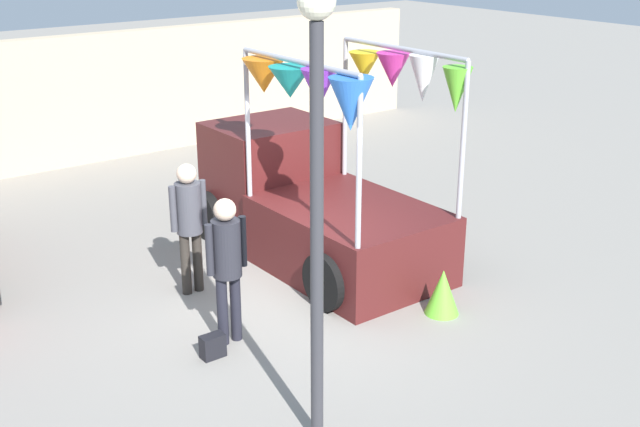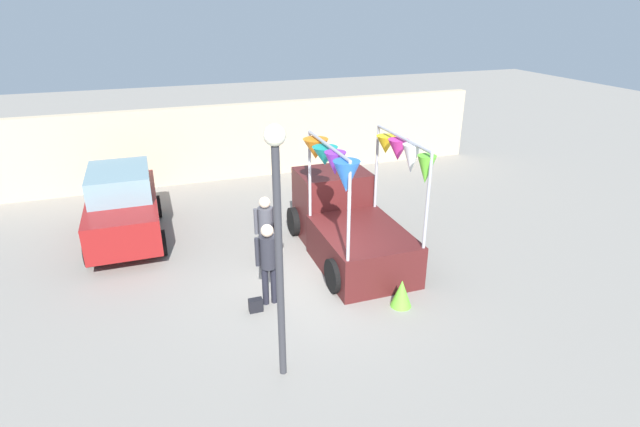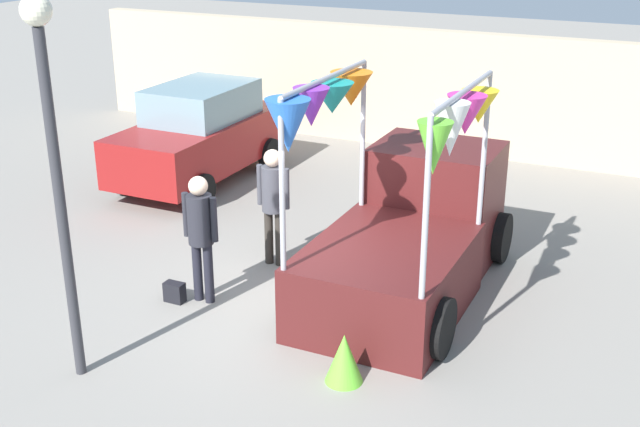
{
  "view_description": "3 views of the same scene",
  "coord_description": "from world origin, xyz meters",
  "px_view_note": "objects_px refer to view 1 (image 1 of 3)",
  "views": [
    {
      "loc": [
        -5.26,
        -7.94,
        4.74
      ],
      "look_at": [
        0.67,
        -0.06,
        1.11
      ],
      "focal_mm": 45.0,
      "sensor_mm": 36.0,
      "label": 1
    },
    {
      "loc": [
        -2.97,
        -9.28,
        5.85
      ],
      "look_at": [
        0.42,
        0.44,
        1.45
      ],
      "focal_mm": 28.0,
      "sensor_mm": 36.0,
      "label": 2
    },
    {
      "loc": [
        4.63,
        -8.76,
        5.13
      ],
      "look_at": [
        0.46,
        0.05,
        1.33
      ],
      "focal_mm": 45.0,
      "sensor_mm": 36.0,
      "label": 3
    }
  ],
  "objects_px": {
    "street_lamp": "(317,165)",
    "folded_kite_bundle_lime": "(443,292)",
    "vendor_truck": "(308,194)",
    "person_customer": "(227,257)",
    "handbag": "(213,346)",
    "person_vendor": "(189,216)"
  },
  "relations": [
    {
      "from": "street_lamp",
      "to": "folded_kite_bundle_lime",
      "type": "bearing_deg",
      "value": 21.95
    },
    {
      "from": "vendor_truck",
      "to": "person_vendor",
      "type": "height_order",
      "value": "vendor_truck"
    },
    {
      "from": "vendor_truck",
      "to": "folded_kite_bundle_lime",
      "type": "xyz_separation_m",
      "value": [
        0.16,
        -2.68,
        -0.62
      ]
    },
    {
      "from": "vendor_truck",
      "to": "person_vendor",
      "type": "bearing_deg",
      "value": -174.3
    },
    {
      "from": "person_customer",
      "to": "handbag",
      "type": "relative_size",
      "value": 6.43
    },
    {
      "from": "folded_kite_bundle_lime",
      "to": "handbag",
      "type": "bearing_deg",
      "value": 164.47
    },
    {
      "from": "street_lamp",
      "to": "vendor_truck",
      "type": "bearing_deg",
      "value": 54.93
    },
    {
      "from": "person_customer",
      "to": "street_lamp",
      "type": "xyz_separation_m",
      "value": [
        -0.31,
        -2.15,
        1.67
      ]
    },
    {
      "from": "vendor_truck",
      "to": "street_lamp",
      "type": "distance_m",
      "value": 5.03
    },
    {
      "from": "person_customer",
      "to": "handbag",
      "type": "xyz_separation_m",
      "value": [
        -0.35,
        -0.2,
        -0.96
      ]
    },
    {
      "from": "street_lamp",
      "to": "folded_kite_bundle_lime",
      "type": "xyz_separation_m",
      "value": [
        2.85,
        1.15,
        -2.47
      ]
    },
    {
      "from": "person_vendor",
      "to": "folded_kite_bundle_lime",
      "type": "xyz_separation_m",
      "value": [
        2.24,
        -2.48,
        -0.8
      ]
    },
    {
      "from": "person_vendor",
      "to": "street_lamp",
      "type": "height_order",
      "value": "street_lamp"
    },
    {
      "from": "person_customer",
      "to": "handbag",
      "type": "bearing_deg",
      "value": -150.26
    },
    {
      "from": "person_customer",
      "to": "person_vendor",
      "type": "relative_size",
      "value": 1.0
    },
    {
      "from": "folded_kite_bundle_lime",
      "to": "person_customer",
      "type": "bearing_deg",
      "value": 158.44
    },
    {
      "from": "person_vendor",
      "to": "vendor_truck",
      "type": "bearing_deg",
      "value": 5.7
    },
    {
      "from": "handbag",
      "to": "folded_kite_bundle_lime",
      "type": "relative_size",
      "value": 0.47
    },
    {
      "from": "handbag",
      "to": "street_lamp",
      "type": "distance_m",
      "value": 3.27
    },
    {
      "from": "person_vendor",
      "to": "handbag",
      "type": "xyz_separation_m",
      "value": [
        -0.65,
        -1.67,
        -0.96
      ]
    },
    {
      "from": "handbag",
      "to": "street_lamp",
      "type": "height_order",
      "value": "street_lamp"
    },
    {
      "from": "handbag",
      "to": "street_lamp",
      "type": "xyz_separation_m",
      "value": [
        0.04,
        -1.95,
        2.63
      ]
    }
  ]
}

